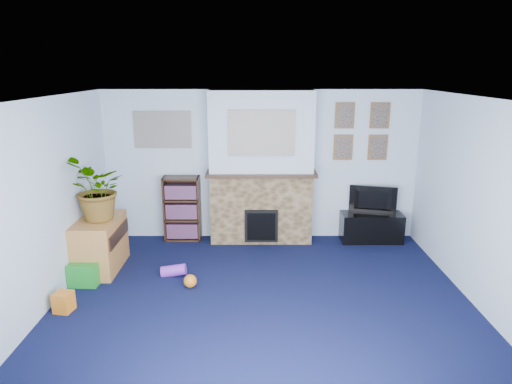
{
  "coord_description": "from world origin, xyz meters",
  "views": [
    {
      "loc": [
        -0.09,
        -4.93,
        2.71
      ],
      "look_at": [
        -0.08,
        0.75,
        1.17
      ],
      "focal_mm": 32.0,
      "sensor_mm": 36.0,
      "label": 1
    }
  ],
  "objects_px": {
    "bookshelf": "(182,210)",
    "sideboard": "(100,245)",
    "tv_stand": "(371,227)",
    "television": "(373,200)"
  },
  "relations": [
    {
      "from": "television",
      "to": "sideboard",
      "type": "relative_size",
      "value": 0.8
    },
    {
      "from": "tv_stand",
      "to": "sideboard",
      "type": "bearing_deg",
      "value": -165.21
    },
    {
      "from": "tv_stand",
      "to": "sideboard",
      "type": "xyz_separation_m",
      "value": [
        -4.02,
        -1.06,
        0.12
      ]
    },
    {
      "from": "tv_stand",
      "to": "bookshelf",
      "type": "xyz_separation_m",
      "value": [
        -3.06,
        0.08,
        0.28
      ]
    },
    {
      "from": "tv_stand",
      "to": "television",
      "type": "bearing_deg",
      "value": 90.0
    },
    {
      "from": "tv_stand",
      "to": "bookshelf",
      "type": "bearing_deg",
      "value": 178.57
    },
    {
      "from": "tv_stand",
      "to": "bookshelf",
      "type": "relative_size",
      "value": 0.92
    },
    {
      "from": "tv_stand",
      "to": "sideboard",
      "type": "height_order",
      "value": "sideboard"
    },
    {
      "from": "tv_stand",
      "to": "television",
      "type": "height_order",
      "value": "television"
    },
    {
      "from": "bookshelf",
      "to": "sideboard",
      "type": "relative_size",
      "value": 1.12
    }
  ]
}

